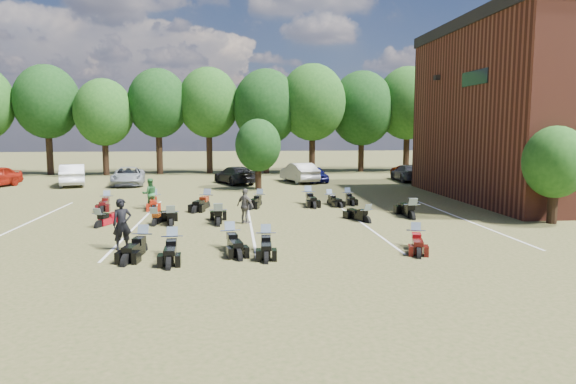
{
  "coord_description": "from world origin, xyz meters",
  "views": [
    {
      "loc": [
        -3.73,
        -20.37,
        4.2
      ],
      "look_at": [
        -1.13,
        4.0,
        1.2
      ],
      "focal_mm": 32.0,
      "sensor_mm": 36.0,
      "label": 1
    }
  ],
  "objects": [
    {
      "name": "motorcycle_17",
      "position": [
        -5.19,
        7.34,
        0.0
      ],
      "size": [
        1.47,
        2.63,
        1.4
      ],
      "primitive_type": null,
      "rotation": [
        0.0,
        0.0,
        -0.28
      ],
      "color": "black",
      "rests_on": "ground"
    },
    {
      "name": "motorcycle_12",
      "position": [
        2.25,
        2.04,
        0.0
      ],
      "size": [
        1.35,
        2.22,
        1.18
      ],
      "primitive_type": null,
      "rotation": [
        0.0,
        0.0,
        3.49
      ],
      "color": "black",
      "rests_on": "ground"
    },
    {
      "name": "car_1",
      "position": [
        -15.77,
        19.49,
        0.81
      ],
      "size": [
        2.94,
        5.16,
        1.61
      ],
      "primitive_type": "imported",
      "rotation": [
        0.0,
        0.0,
        3.41
      ],
      "color": "silver",
      "rests_on": "ground"
    },
    {
      "name": "motorcycle_20",
      "position": [
        2.85,
        8.63,
        0.0
      ],
      "size": [
        0.72,
        2.08,
        1.15
      ],
      "primitive_type": null,
      "rotation": [
        0.0,
        0.0,
        -0.03
      ],
      "color": "black",
      "rests_on": "ground"
    },
    {
      "name": "car_6",
      "position": [
        10.73,
        20.45,
        0.64
      ],
      "size": [
        2.14,
        4.61,
        1.28
      ],
      "primitive_type": "imported",
      "rotation": [
        0.0,
        0.0,
        -0.0
      ],
      "color": "#4F1504",
      "rests_on": "ground"
    },
    {
      "name": "motorcycle_15",
      "position": [
        -8.07,
        7.89,
        0.0
      ],
      "size": [
        1.09,
        2.5,
        1.35
      ],
      "primitive_type": null,
      "rotation": [
        0.0,
        0.0,
        0.14
      ],
      "color": "#9F1C0B",
      "rests_on": "ground"
    },
    {
      "name": "motorcycle_14",
      "position": [
        -10.56,
        7.92,
        0.0
      ],
      "size": [
        0.92,
        2.33,
        1.27
      ],
      "primitive_type": null,
      "rotation": [
        0.0,
        0.0,
        0.09
      ],
      "color": "#40090C",
      "rests_on": "ground"
    },
    {
      "name": "parking_lines",
      "position": [
        -3.0,
        3.0,
        0.01
      ],
      "size": [
        20.1,
        14.0,
        0.01
      ],
      "color": "silver",
      "rests_on": "ground"
    },
    {
      "name": "car_4",
      "position": [
        2.72,
        20.21,
        0.64
      ],
      "size": [
        2.11,
        3.94,
        1.27
      ],
      "primitive_type": "imported",
      "rotation": [
        0.0,
        0.0,
        0.17
      ],
      "color": "#0B0C52",
      "rests_on": "ground"
    },
    {
      "name": "ground",
      "position": [
        0.0,
        0.0,
        0.0
      ],
      "size": [
        160.0,
        160.0,
        0.0
      ],
      "primitive_type": "plane",
      "color": "brown",
      "rests_on": "ground"
    },
    {
      "name": "motorcycle_6",
      "position": [
        2.76,
        -2.86,
        0.0
      ],
      "size": [
        1.27,
        2.27,
        1.21
      ],
      "primitive_type": null,
      "rotation": [
        0.0,
        0.0,
        -0.28
      ],
      "color": "#460D0A",
      "rests_on": "ground"
    },
    {
      "name": "motorcycle_13",
      "position": [
        4.61,
        2.71,
        0.0
      ],
      "size": [
        0.91,
        2.56,
        1.41
      ],
      "primitive_type": null,
      "rotation": [
        0.0,
        0.0,
        3.1
      ],
      "color": "black",
      "rests_on": "ground"
    },
    {
      "name": "motorcycle_8",
      "position": [
        -7.21,
        2.31,
        0.0
      ],
      "size": [
        0.91,
        2.11,
        1.14
      ],
      "primitive_type": null,
      "rotation": [
        0.0,
        0.0,
        3.01
      ],
      "color": "black",
      "rests_on": "ground"
    },
    {
      "name": "car_5",
      "position": [
        1.48,
        20.0,
        0.78
      ],
      "size": [
        2.81,
        4.99,
        1.56
      ],
      "primitive_type": "imported",
      "rotation": [
        0.0,
        0.0,
        3.4
      ],
      "color": "#A2A29E",
      "rests_on": "ground"
    },
    {
      "name": "person_black",
      "position": [
        -7.63,
        -2.2,
        0.9
      ],
      "size": [
        0.77,
        0.65,
        1.8
      ],
      "primitive_type": "imported",
      "rotation": [
        0.0,
        0.0,
        0.39
      ],
      "color": "black",
      "rests_on": "ground"
    },
    {
      "name": "motorcycle_1",
      "position": [
        -6.87,
        -2.68,
        0.0
      ],
      "size": [
        1.07,
        2.41,
        1.3
      ],
      "primitive_type": null,
      "rotation": [
        0.0,
        0.0,
        -0.15
      ],
      "color": "black",
      "rests_on": "ground"
    },
    {
      "name": "motorcycle_4",
      "position": [
        -2.63,
        -2.84,
        0.0
      ],
      "size": [
        0.84,
        2.28,
        1.25
      ],
      "primitive_type": null,
      "rotation": [
        0.0,
        0.0,
        -0.06
      ],
      "color": "black",
      "rests_on": "ground"
    },
    {
      "name": "motorcycle_7",
      "position": [
        -9.53,
        2.14,
        0.0
      ],
      "size": [
        1.34,
        2.22,
        1.18
      ],
      "primitive_type": null,
      "rotation": [
        0.0,
        0.0,
        2.81
      ],
      "color": "maroon",
      "rests_on": "ground"
    },
    {
      "name": "person_grey",
      "position": [
        -3.22,
        2.44,
        0.78
      ],
      "size": [
        0.94,
        0.89,
        1.57
      ],
      "primitive_type": "imported",
      "rotation": [
        0.0,
        0.0,
        2.42
      ],
      "color": "#615A53",
      "rests_on": "ground"
    },
    {
      "name": "young_tree_midfield",
      "position": [
        -2.0,
        15.5,
        3.09
      ],
      "size": [
        3.2,
        3.2,
        4.7
      ],
      "color": "black",
      "rests_on": "ground"
    },
    {
      "name": "person_green",
      "position": [
        -8.16,
        7.19,
        0.81
      ],
      "size": [
        0.94,
        0.83,
        1.63
      ],
      "primitive_type": "imported",
      "rotation": [
        0.0,
        0.0,
        3.46
      ],
      "color": "#266730",
      "rests_on": "ground"
    },
    {
      "name": "car_3",
      "position": [
        -3.65,
        19.42,
        0.68
      ],
      "size": [
        3.65,
        5.05,
        1.36
      ],
      "primitive_type": "imported",
      "rotation": [
        0.0,
        0.0,
        3.56
      ],
      "color": "black",
      "rests_on": "ground"
    },
    {
      "name": "motorcycle_10",
      "position": [
        -4.42,
        2.0,
        0.0
      ],
      "size": [
        0.87,
        2.53,
        1.4
      ],
      "primitive_type": null,
      "rotation": [
        0.0,
        0.0,
        3.17
      ],
      "color": "black",
      "rests_on": "ground"
    },
    {
      "name": "motorcycle_19",
      "position": [
        0.49,
        8.26,
        0.0
      ],
      "size": [
        0.86,
        2.51,
        1.39
      ],
      "primitive_type": null,
      "rotation": [
        0.0,
        0.0,
        0.03
      ],
      "color": "black",
      "rests_on": "ground"
    },
    {
      "name": "motorcycle_9",
      "position": [
        -6.47,
        2.01,
        0.0
      ],
      "size": [
        1.08,
        2.42,
        1.3
      ],
      "primitive_type": null,
      "rotation": [
        0.0,
        0.0,
        3.29
      ],
      "color": "black",
      "rests_on": "ground"
    },
    {
      "name": "car_7",
      "position": [
        10.39,
        19.98,
        0.67
      ],
      "size": [
        2.11,
        4.72,
        1.35
      ],
      "primitive_type": "imported",
      "rotation": [
        0.0,
        0.0,
        3.09
      ],
      "color": "#37373C",
      "rests_on": "ground"
    },
    {
      "name": "motorcycle_16",
      "position": [
        -2.32,
        7.94,
        0.0
      ],
      "size": [
        1.39,
        2.35,
        1.25
      ],
      "primitive_type": null,
      "rotation": [
        0.0,
        0.0,
        -0.32
      ],
      "color": "black",
      "rests_on": "ground"
    },
    {
      "name": "tree_line",
      "position": [
        -1.0,
        29.0,
        6.31
      ],
      "size": [
        56.0,
        6.0,
        9.79
      ],
      "color": "black",
      "rests_on": "ground"
    },
    {
      "name": "car_2",
      "position": [
        -11.65,
        19.23,
        0.69
      ],
      "size": [
        2.91,
        5.22,
        1.38
      ],
      "primitive_type": "imported",
      "rotation": [
        0.0,
        0.0,
        0.13
      ],
      "color": "#969A9E",
      "rests_on": "ground"
    },
    {
      "name": "motorcycle_18",
      "position": [
        1.67,
        7.95,
        0.0
      ],
      "size": [
        1.06,
        2.15,
        1.15
      ],
      "primitive_type": null,
      "rotation": [
        0.0,
        0.0,
        0.21
      ],
      "color": "black",
      "rests_on": "ground"
    },
    {
      "name": "motorcycle_2",
      "position": [
        -3.87,
        -2.37,
        0.0
      ],
      "size": [
        1.12,
        2.41,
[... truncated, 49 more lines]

